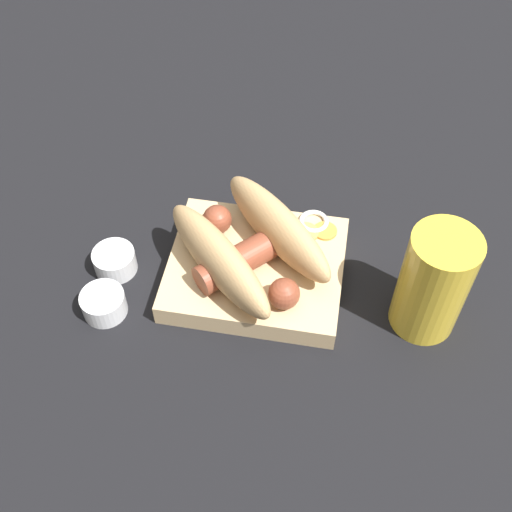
% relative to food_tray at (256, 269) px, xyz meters
% --- Properties ---
extents(ground_plane, '(3.00, 3.00, 0.00)m').
position_rel_food_tray_xyz_m(ground_plane, '(0.00, 0.00, -0.01)').
color(ground_plane, black).
extents(food_tray, '(0.20, 0.17, 0.03)m').
position_rel_food_tray_xyz_m(food_tray, '(0.00, 0.00, 0.00)').
color(food_tray, tan).
rests_on(food_tray, ground_plane).
extents(bread_roll, '(0.22, 0.21, 0.06)m').
position_rel_food_tray_xyz_m(bread_roll, '(0.01, -0.00, 0.05)').
color(bread_roll, tan).
rests_on(bread_roll, food_tray).
extents(sausage, '(0.13, 0.13, 0.03)m').
position_rel_food_tray_xyz_m(sausage, '(0.01, 0.01, 0.03)').
color(sausage, brown).
rests_on(sausage, food_tray).
extents(pickled_veggies, '(0.06, 0.06, 0.01)m').
position_rel_food_tray_xyz_m(pickled_veggies, '(-0.06, -0.06, 0.02)').
color(pickled_veggies, '#F99E4C').
rests_on(pickled_veggies, food_tray).
extents(condiment_cup_near, '(0.05, 0.05, 0.03)m').
position_rel_food_tray_xyz_m(condiment_cup_near, '(0.17, 0.02, -0.00)').
color(condiment_cup_near, silver).
rests_on(condiment_cup_near, ground_plane).
extents(condiment_cup_far, '(0.05, 0.05, 0.03)m').
position_rel_food_tray_xyz_m(condiment_cup_far, '(0.16, 0.08, -0.00)').
color(condiment_cup_far, silver).
rests_on(condiment_cup_far, ground_plane).
extents(drink_glass, '(0.07, 0.07, 0.14)m').
position_rel_food_tray_xyz_m(drink_glass, '(-0.19, 0.03, 0.05)').
color(drink_glass, gold).
rests_on(drink_glass, ground_plane).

